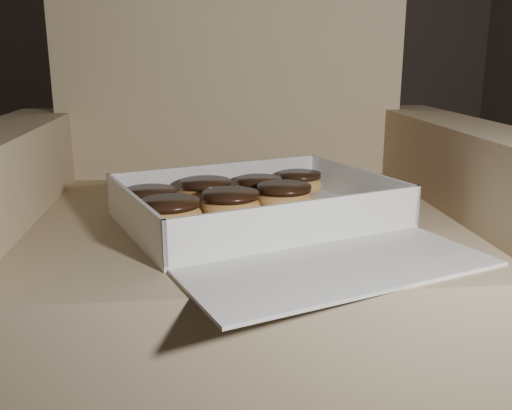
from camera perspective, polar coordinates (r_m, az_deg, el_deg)
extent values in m
cube|color=tan|center=(1.11, -1.31, -11.53)|extent=(0.77, 0.77, 0.45)
cube|color=tan|center=(1.35, -2.69, 15.09)|extent=(0.77, 0.15, 0.55)
cube|color=tan|center=(1.13, -23.00, -8.23)|extent=(0.13, 0.77, 0.60)
cube|color=tan|center=(1.19, 19.20, -6.76)|extent=(0.13, 0.77, 0.60)
cube|color=silver|center=(0.96, 0.00, -1.39)|extent=(0.51, 0.45, 0.01)
cube|color=silver|center=(1.09, -3.68, 2.49)|extent=(0.40, 0.16, 0.06)
cube|color=silver|center=(0.82, 4.88, -1.73)|extent=(0.40, 0.16, 0.06)
cube|color=silver|center=(0.88, -12.22, -0.84)|extent=(0.12, 0.30, 0.06)
cube|color=silver|center=(1.06, 10.15, 1.92)|extent=(0.12, 0.30, 0.06)
cube|color=#D9575A|center=(1.06, 10.35, 1.95)|extent=(0.11, 0.29, 0.05)
cube|color=silver|center=(0.76, 8.41, -6.18)|extent=(0.45, 0.31, 0.01)
ellipsoid|color=gold|center=(0.97, 2.83, 0.55)|extent=(0.10, 0.10, 0.05)
cylinder|color=black|center=(0.97, 2.84, 1.73)|extent=(0.09, 0.09, 0.01)
ellipsoid|color=gold|center=(1.10, 4.37, 2.08)|extent=(0.09, 0.09, 0.04)
cylinder|color=black|center=(1.10, 4.39, 3.01)|extent=(0.08, 0.08, 0.01)
ellipsoid|color=gold|center=(1.02, -5.06, 1.11)|extent=(0.10, 0.10, 0.05)
cylinder|color=black|center=(1.01, -5.09, 2.23)|extent=(0.09, 0.09, 0.01)
ellipsoid|color=gold|center=(0.88, -8.57, -1.11)|extent=(0.10, 0.10, 0.05)
cylinder|color=black|center=(0.88, -8.62, 0.20)|extent=(0.09, 0.09, 0.01)
ellipsoid|color=gold|center=(0.92, -2.55, -0.23)|extent=(0.10, 0.10, 0.05)
cylinder|color=black|center=(0.92, -2.57, 1.02)|extent=(0.09, 0.09, 0.01)
ellipsoid|color=gold|center=(1.05, 0.30, 1.47)|extent=(0.09, 0.09, 0.04)
cylinder|color=black|center=(1.04, 0.30, 2.47)|extent=(0.08, 0.08, 0.01)
ellipsoid|color=gold|center=(0.97, -10.60, 0.18)|extent=(0.09, 0.09, 0.04)
cylinder|color=black|center=(0.97, -10.66, 1.30)|extent=(0.09, 0.09, 0.01)
ellipsoid|color=black|center=(0.94, 0.08, -1.36)|extent=(0.01, 0.01, 0.00)
ellipsoid|color=black|center=(0.90, -0.96, -2.04)|extent=(0.01, 0.01, 0.00)
ellipsoid|color=black|center=(0.97, 5.55, -0.78)|extent=(0.01, 0.01, 0.00)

